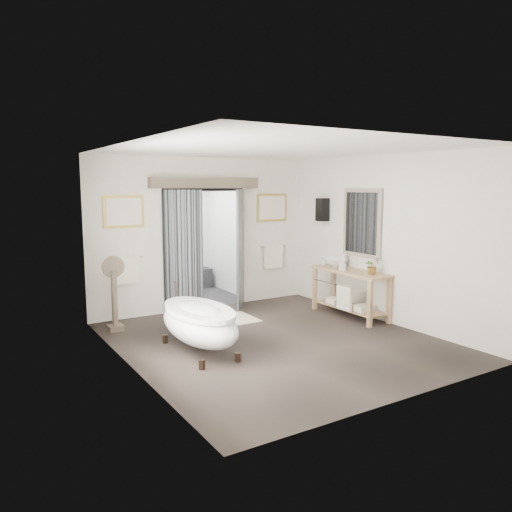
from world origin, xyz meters
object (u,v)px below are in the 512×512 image
Objects in this scene: vanity at (350,289)px; basin at (335,263)px; clawfoot_tub at (199,323)px; rug at (222,320)px.

vanity is 0.62m from basin.
clawfoot_tub is 1.52× the size of rug.
clawfoot_tub is at bearing -173.73° from vanity.
basin is at bearing 13.99° from clawfoot_tub.
basin reaches higher than rug.
clawfoot_tub is 1.72m from rug.
basin is (2.16, -0.49, 0.92)m from rug.
vanity is at bearing 6.27° from clawfoot_tub.
rug is at bearing 156.09° from vanity.
basin is (3.21, 0.80, 0.50)m from clawfoot_tub.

